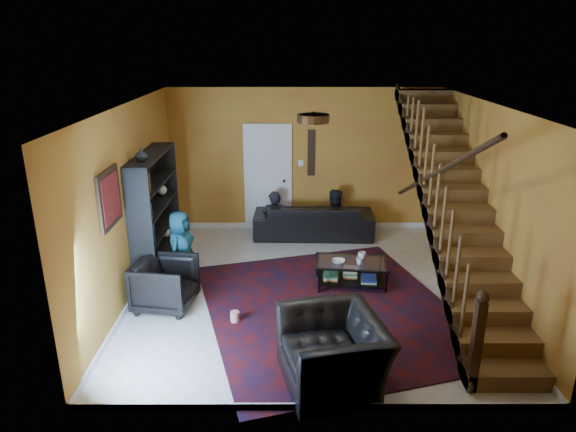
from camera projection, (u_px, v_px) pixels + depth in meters
name	position (u px, v px, depth m)	size (l,w,h in m)	color
floor	(308.00, 289.00, 7.91)	(5.50, 5.50, 0.00)	beige
room	(231.00, 252.00, 9.15)	(5.50, 5.50, 5.50)	gold
staircase	(455.00, 203.00, 7.46)	(0.95, 5.02, 3.18)	brown
bookshelf	(156.00, 218.00, 8.16)	(0.35, 1.80, 2.00)	black
door	(268.00, 179.00, 10.15)	(0.82, 0.05, 2.05)	silver
framed_picture	(109.00, 198.00, 6.49)	(0.04, 0.74, 0.74)	maroon
wall_hanging	(311.00, 153.00, 9.98)	(0.14, 0.03, 0.90)	black
ceiling_fixture	(313.00, 118.00, 6.26)	(0.40, 0.40, 0.10)	#3F2814
rug	(330.00, 309.00, 7.32)	(3.34, 3.82, 0.02)	#440C0C
sofa	(314.00, 219.00, 9.98)	(2.29, 0.90, 0.67)	black
armchair_left	(165.00, 284.00, 7.28)	(0.78, 0.80, 0.73)	black
armchair_right	(333.00, 352.00, 5.66)	(1.20, 1.05, 0.78)	black
person_adult_a	(274.00, 224.00, 10.06)	(0.49, 0.32, 1.34)	black
person_adult_b	(333.00, 223.00, 10.06)	(0.67, 0.52, 1.37)	black
person_child	(181.00, 249.00, 7.86)	(0.60, 0.39, 1.22)	#184F5C
coffee_table	(351.00, 272.00, 7.97)	(1.13, 0.74, 0.41)	black
cup_a	(362.00, 255.00, 8.01)	(0.13, 0.13, 0.10)	#999999
cup_b	(360.00, 261.00, 7.81)	(0.11, 0.11, 0.10)	#999999
bowl	(338.00, 261.00, 7.85)	(0.20, 0.20, 0.05)	#999999
vase	(141.00, 154.00, 7.32)	(0.18, 0.18, 0.19)	#999999
popcorn_bucket	(235.00, 316.00, 6.96)	(0.12, 0.12, 0.14)	red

